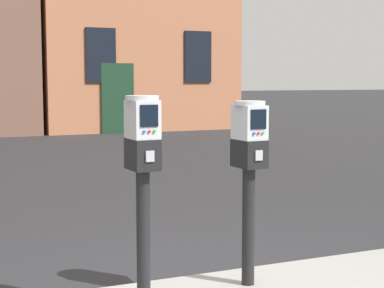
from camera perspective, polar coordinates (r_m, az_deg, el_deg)
parking_meter_near_kerb at (r=3.95m, az=-4.64°, el=-1.55°), size 0.23×0.26×1.35m
parking_meter_twin_adjacent at (r=4.27m, az=5.37°, el=-1.41°), size 0.23×0.26×1.31m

